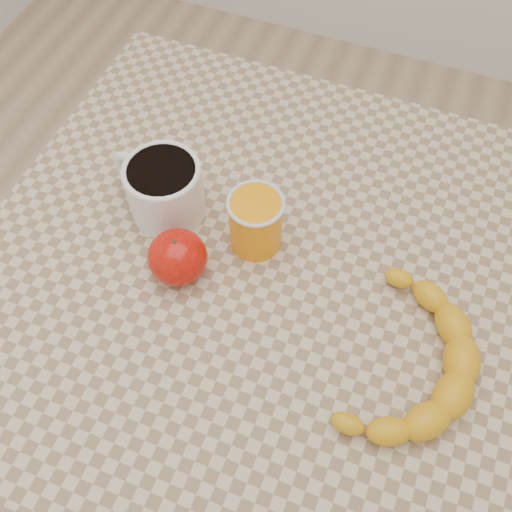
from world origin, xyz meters
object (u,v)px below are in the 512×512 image
(table, at_px, (256,292))
(banana, at_px, (408,362))
(coffee_mug, at_px, (163,187))
(orange_juice_glass, at_px, (256,222))
(apple, at_px, (177,257))

(table, distance_m, banana, 0.27)
(coffee_mug, bearing_deg, orange_juice_glass, -2.20)
(apple, xyz_separation_m, banana, (0.33, -0.03, -0.01))
(coffee_mug, relative_size, apple, 1.83)
(table, bearing_deg, orange_juice_glass, 111.97)
(table, relative_size, coffee_mug, 4.88)
(orange_juice_glass, height_order, apple, orange_juice_glass)
(coffee_mug, height_order, apple, coffee_mug)
(table, distance_m, coffee_mug, 0.21)
(table, relative_size, banana, 2.48)
(table, bearing_deg, coffee_mug, 165.40)
(orange_juice_glass, bearing_deg, coffee_mug, 177.80)
(table, xyz_separation_m, apple, (-0.09, -0.05, 0.12))
(orange_juice_glass, distance_m, apple, 0.12)
(orange_juice_glass, bearing_deg, apple, -132.54)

